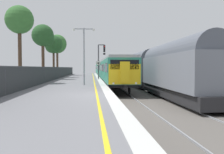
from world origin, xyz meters
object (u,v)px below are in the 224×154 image
Objects in this scene: freight_train_adjacent_track at (132,68)px; background_tree_back at (53,45)px; signal_gantry at (100,57)px; background_tree_right at (57,45)px; commuter_train_at_platform at (105,69)px; background_tree_centre at (19,21)px; background_tree_left at (44,37)px; speed_limit_sign at (98,68)px; platform_lamp_mid at (84,51)px.

freight_train_adjacent_track is 8.60× the size of background_tree_back.
background_tree_right is (-8.38, 16.59, 3.27)m from signal_gantry.
commuter_train_at_platform is 7.84× the size of background_tree_centre.
background_tree_left is (-13.24, -6.94, 4.26)m from freight_train_adjacent_track.
background_tree_right is at bearing 141.83° from freight_train_adjacent_track.
freight_train_adjacent_track is 21.75m from background_tree_centre.
background_tree_back reaches higher than freight_train_adjacent_track.
commuter_train_at_platform is 8.91× the size of background_tree_back.
background_tree_back is (-13.01, -0.20, 3.71)m from freight_train_adjacent_track.
background_tree_back is (-9.01, -9.17, 3.99)m from commuter_train_at_platform.
commuter_train_at_platform is 9.83m from freight_train_adjacent_track.
background_tree_left is (-7.39, 1.55, 4.21)m from speed_limit_sign.
background_tree_centre is at bearing -111.92° from commuter_train_at_platform.
signal_gantry is 18.87m from background_tree_right.
background_tree_right is (-13.85, 10.89, 4.80)m from freight_train_adjacent_track.
speed_limit_sign is 8.64m from background_tree_left.
speed_limit_sign is at bearing 42.35° from background_tree_centre.
freight_train_adjacent_track is 6.99× the size of background_tree_right.
platform_lamp_mid is at bearing -98.34° from signal_gantry.
background_tree_left is at bearing -152.34° from freight_train_adjacent_track.
platform_lamp_mid is at bearing -73.47° from background_tree_back.
freight_train_adjacent_track is 10.31m from speed_limit_sign.
speed_limit_sign is 11.55m from background_tree_back.
background_tree_right reaches higher than commuter_train_at_platform.
background_tree_left reaches higher than signal_gantry.
background_tree_left is at bearing -91.90° from background_tree_back.
background_tree_centre is at bearing -129.87° from signal_gantry.
background_tree_centre is at bearing -95.04° from background_tree_left.
background_tree_right is (-8.00, 19.38, 4.76)m from speed_limit_sign.
commuter_train_at_platform is at bearing 83.03° from platform_lamp_mid.
commuter_train_at_platform is 18.94m from background_tree_left.
background_tree_centre reaches higher than platform_lamp_mid.
background_tree_back is (1.02, 15.74, -0.98)m from background_tree_centre.
commuter_train_at_platform is 14.85m from signal_gantry.
commuter_train_at_platform is 13.46m from background_tree_back.
platform_lamp_mid is at bearing -77.88° from background_tree_right.
background_tree_right reaches higher than speed_limit_sign.
freight_train_adjacent_track is 11.42× the size of platform_lamp_mid.
speed_limit_sign is 0.32× the size of background_tree_centre.
background_tree_right reaches higher than freight_train_adjacent_track.
background_tree_centre is (-0.79, -9.00, 0.43)m from background_tree_left.
background_tree_centre is at bearing -131.35° from freight_train_adjacent_track.
background_tree_left is (-5.81, 12.09, 2.72)m from platform_lamp_mid.
background_tree_centre is (-8.18, -7.46, 4.65)m from speed_limit_sign.
speed_limit_sign is at bearing -96.04° from commuter_train_at_platform.
signal_gantry is at bearing -95.72° from commuter_train_at_platform.
speed_limit_sign is 0.33× the size of background_tree_left.
background_tree_right is 11.18m from background_tree_back.
background_tree_centre is 1.14× the size of background_tree_back.
commuter_train_at_platform is 1.04× the size of freight_train_adjacent_track.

